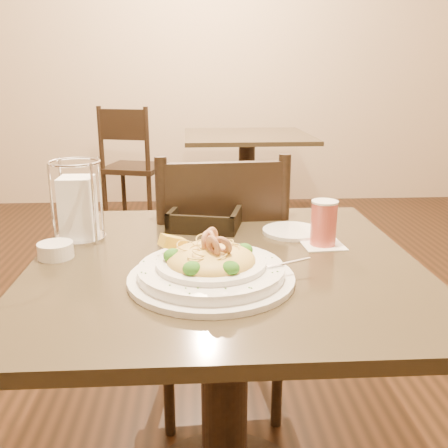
{
  "coord_description": "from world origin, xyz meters",
  "views": [
    {
      "loc": [
        -0.07,
        -1.1,
        1.15
      ],
      "look_at": [
        0.0,
        0.02,
        0.81
      ],
      "focal_mm": 40.0,
      "sensor_mm": 36.0,
      "label": 1
    }
  ],
  "objects": [
    {
      "name": "bread_basket",
      "position": [
        -0.04,
        0.26,
        0.75
      ],
      "size": [
        0.22,
        0.2,
        0.05
      ],
      "rotation": [
        0.0,
        0.0,
        -0.23
      ],
      "color": "black",
      "rests_on": "main_table"
    },
    {
      "name": "pasta_bowl",
      "position": [
        -0.04,
        -0.13,
        0.77
      ],
      "size": [
        0.39,
        0.35,
        0.11
      ],
      "rotation": [
        0.0,
        0.0,
        0.16
      ],
      "color": "white",
      "rests_on": "main_table"
    },
    {
      "name": "napkin_caddy",
      "position": [
        -0.37,
        0.17,
        0.82
      ],
      "size": [
        0.13,
        0.13,
        0.21
      ],
      "rotation": [
        0.0,
        0.0,
        0.17
      ],
      "color": "silver",
      "rests_on": "main_table"
    },
    {
      "name": "drink_glass",
      "position": [
        0.26,
        0.08,
        0.79
      ],
      "size": [
        0.11,
        0.11,
        0.12
      ],
      "rotation": [
        0.0,
        0.0,
        0.06
      ],
      "color": "white",
      "rests_on": "main_table"
    },
    {
      "name": "main_table",
      "position": [
        0.0,
        0.0,
        0.5
      ],
      "size": [
        0.9,
        0.9,
        0.73
      ],
      "color": "black",
      "rests_on": "ground"
    },
    {
      "name": "dining_chair_far",
      "position": [
        -0.55,
        2.73,
        0.5
      ],
      "size": [
        0.52,
        0.52,
        0.93
      ],
      "rotation": [
        0.0,
        0.0,
        2.88
      ],
      "color": "black",
      "rests_on": "ground"
    },
    {
      "name": "butter_ramekin",
      "position": [
        -0.4,
        0.03,
        0.75
      ],
      "size": [
        0.09,
        0.09,
        0.04
      ],
      "primitive_type": "cylinder",
      "rotation": [
        0.0,
        0.0,
        0.03
      ],
      "color": "white",
      "rests_on": "main_table"
    },
    {
      "name": "dining_chair_near",
      "position": [
        0.01,
        0.44,
        0.5
      ],
      "size": [
        0.45,
        0.45,
        0.93
      ],
      "rotation": [
        0.0,
        0.0,
        3.21
      ],
      "color": "black",
      "rests_on": "ground"
    },
    {
      "name": "side_plate",
      "position": [
        0.2,
        0.19,
        0.74
      ],
      "size": [
        0.2,
        0.2,
        0.01
      ],
      "primitive_type": "cylinder",
      "rotation": [
        0.0,
        0.0,
        0.28
      ],
      "color": "white",
      "rests_on": "main_table"
    },
    {
      "name": "background_table",
      "position": [
        0.31,
        2.53,
        0.5
      ],
      "size": [
        0.91,
        0.91,
        0.73
      ],
      "rotation": [
        0.0,
        0.0,
        0.01
      ],
      "color": "black",
      "rests_on": "ground"
    }
  ]
}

